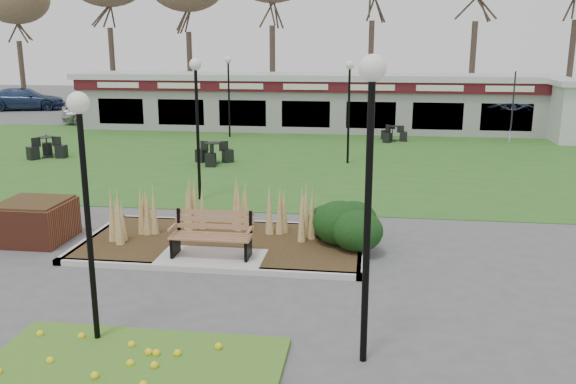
# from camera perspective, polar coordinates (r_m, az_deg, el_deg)

# --- Properties ---
(ground) EXTENTS (100.00, 100.00, 0.00)m
(ground) POSITION_cam_1_polar(r_m,az_deg,el_deg) (12.80, -7.30, -6.76)
(ground) COLOR #515154
(ground) RESTS_ON ground
(lawn) EXTENTS (34.00, 16.00, 0.02)m
(lawn) POSITION_cam_1_polar(r_m,az_deg,el_deg) (24.19, 0.01, 3.21)
(lawn) COLOR #2F641F
(lawn) RESTS_ON ground
(flower_bed) EXTENTS (4.20, 3.00, 0.16)m
(flower_bed) POSITION_cam_1_polar(r_m,az_deg,el_deg) (8.84, -15.32, -16.64)
(flower_bed) COLOR #3A6F1F
(flower_bed) RESTS_ON ground
(planting_bed) EXTENTS (6.75, 3.40, 1.27)m
(planting_bed) POSITION_cam_1_polar(r_m,az_deg,el_deg) (13.68, -0.72, -3.65)
(planting_bed) COLOR black
(planting_bed) RESTS_ON ground
(park_bench) EXTENTS (1.70, 0.66, 0.93)m
(park_bench) POSITION_cam_1_polar(r_m,az_deg,el_deg) (12.83, -7.10, -3.91)
(park_bench) COLOR #905E41
(park_bench) RESTS_ON ground
(brick_planter) EXTENTS (1.50, 1.50, 0.95)m
(brick_planter) POSITION_cam_1_polar(r_m,az_deg,el_deg) (15.21, -22.60, -2.50)
(brick_planter) COLOR brown
(brick_planter) RESTS_ON ground
(food_pavilion) EXTENTS (24.60, 3.40, 2.90)m
(food_pavilion) POSITION_cam_1_polar(r_m,az_deg,el_deg) (31.82, 1.96, 8.44)
(food_pavilion) COLOR gray
(food_pavilion) RESTS_ON ground
(lamp_post_near_left) EXTENTS (0.32, 0.32, 3.82)m
(lamp_post_near_left) POSITION_cam_1_polar(r_m,az_deg,el_deg) (9.17, -18.61, 2.45)
(lamp_post_near_left) COLOR black
(lamp_post_near_left) RESTS_ON ground
(lamp_post_near_right) EXTENTS (0.36, 0.36, 4.34)m
(lamp_post_near_right) POSITION_cam_1_polar(r_m,az_deg,el_deg) (8.16, 7.68, 4.41)
(lamp_post_near_right) COLOR black
(lamp_post_near_right) RESTS_ON ground
(lamp_post_mid_left) EXTENTS (0.34, 0.34, 4.05)m
(lamp_post_mid_left) POSITION_cam_1_polar(r_m,az_deg,el_deg) (17.47, -8.56, 8.68)
(lamp_post_mid_left) COLOR black
(lamp_post_mid_left) RESTS_ON ground
(lamp_post_mid_right) EXTENTS (0.32, 0.32, 3.82)m
(lamp_post_mid_right) POSITION_cam_1_polar(r_m,az_deg,el_deg) (22.85, 5.75, 9.54)
(lamp_post_mid_right) COLOR black
(lamp_post_mid_right) RESTS_ON ground
(lamp_post_far_left) EXTENTS (0.32, 0.32, 3.82)m
(lamp_post_far_left) POSITION_cam_1_polar(r_m,az_deg,el_deg) (29.38, -5.59, 10.49)
(lamp_post_far_left) COLOR black
(lamp_post_far_left) RESTS_ON ground
(bistro_set_a) EXTENTS (1.36, 1.54, 0.82)m
(bistro_set_a) POSITION_cam_1_polar(r_m,az_deg,el_deg) (26.03, -21.60, 3.63)
(bistro_set_a) COLOR black
(bistro_set_a) RESTS_ON ground
(bistro_set_b) EXTENTS (1.18, 1.32, 0.70)m
(bistro_set_b) POSITION_cam_1_polar(r_m,az_deg,el_deg) (28.65, 9.72, 5.18)
(bistro_set_b) COLOR black
(bistro_set_b) RESTS_ON ground
(bistro_set_c) EXTENTS (1.49, 1.36, 0.80)m
(bistro_set_c) POSITION_cam_1_polar(r_m,az_deg,el_deg) (23.14, -7.00, 3.31)
(bistro_set_c) COLOR black
(bistro_set_c) RESTS_ON ground
(patio_umbrella) EXTENTS (1.87, 1.90, 2.29)m
(patio_umbrella) POSITION_cam_1_polar(r_m,az_deg,el_deg) (25.32, 20.16, 6.16)
(patio_umbrella) COLOR black
(patio_umbrella) RESTS_ON ground
(car_silver) EXTENTS (4.30, 2.96, 1.36)m
(car_silver) POSITION_cam_1_polar(r_m,az_deg,el_deg) (36.10, -17.21, 7.21)
(car_silver) COLOR #A9A9AE
(car_silver) RESTS_ON ground
(car_black) EXTENTS (4.74, 2.65, 1.48)m
(car_black) POSITION_cam_1_polar(r_m,az_deg,el_deg) (40.09, -16.42, 7.96)
(car_black) COLOR black
(car_black) RESTS_ON ground
(car_blue) EXTENTS (5.45, 3.43, 1.47)m
(car_blue) POSITION_cam_1_polar(r_m,az_deg,el_deg) (45.12, -23.38, 7.99)
(car_blue) COLOR navy
(car_blue) RESTS_ON ground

